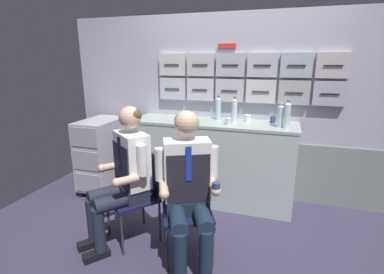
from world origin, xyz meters
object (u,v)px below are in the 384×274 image
(service_trolley, at_px, (102,153))
(crew_member_right, at_px, (188,184))
(crew_member_left, at_px, (124,171))
(folding_chair_right, at_px, (186,197))
(folding_chair_left, at_px, (142,187))
(water_bottle_tall, at_px, (280,116))
(espresso_cup_small, at_px, (273,119))

(service_trolley, distance_m, crew_member_right, 1.79)
(crew_member_left, bearing_deg, crew_member_right, -8.64)
(crew_member_left, relative_size, crew_member_right, 1.00)
(service_trolley, xyz_separation_m, folding_chair_right, (1.41, -0.84, 0.01))
(folding_chair_left, height_order, crew_member_left, crew_member_left)
(crew_member_right, height_order, water_bottle_tall, crew_member_right)
(folding_chair_right, relative_size, water_bottle_tall, 3.24)
(folding_chair_left, distance_m, espresso_cup_small, 1.59)
(crew_member_right, xyz_separation_m, espresso_cup_small, (0.57, 1.26, 0.31))
(folding_chair_right, distance_m, espresso_cup_small, 1.38)
(service_trolley, relative_size, water_bottle_tall, 3.63)
(folding_chair_right, distance_m, water_bottle_tall, 1.30)
(water_bottle_tall, bearing_deg, crew_member_left, -142.32)
(service_trolley, xyz_separation_m, espresso_cup_small, (2.04, 0.27, 0.51))
(crew_member_left, xyz_separation_m, folding_chair_right, (0.56, 0.05, -0.19))
(folding_chair_left, height_order, folding_chair_right, same)
(crew_member_left, distance_m, crew_member_right, 0.63)
(crew_member_right, bearing_deg, folding_chair_left, 157.43)
(folding_chair_right, relative_size, crew_member_right, 0.65)
(service_trolley, relative_size, espresso_cup_small, 11.98)
(service_trolley, distance_m, espresso_cup_small, 2.12)
(crew_member_left, height_order, water_bottle_tall, crew_member_left)
(service_trolley, xyz_separation_m, crew_member_right, (1.48, -0.98, 0.20))
(service_trolley, relative_size, crew_member_left, 0.73)
(service_trolley, bearing_deg, folding_chair_left, -38.83)
(folding_chair_right, relative_size, espresso_cup_small, 10.69)
(service_trolley, height_order, folding_chair_right, service_trolley)
(crew_member_left, distance_m, espresso_cup_small, 1.69)
(crew_member_right, distance_m, espresso_cup_small, 1.41)
(crew_member_left, relative_size, water_bottle_tall, 4.96)
(crew_member_right, xyz_separation_m, water_bottle_tall, (0.64, 1.07, 0.39))
(crew_member_left, height_order, folding_chair_right, crew_member_left)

